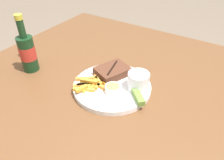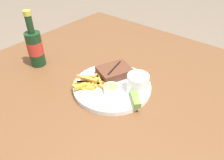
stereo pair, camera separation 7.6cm
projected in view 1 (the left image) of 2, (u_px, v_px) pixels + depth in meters
dining_table at (112, 104)px, 0.83m from camera, size 1.12×1.16×0.72m
dinner_plate at (112, 87)px, 0.78m from camera, size 0.28×0.28×0.02m
steak_portion at (112, 71)px, 0.81m from camera, size 0.14×0.13×0.03m
fries_pile at (92, 84)px, 0.76m from camera, size 0.13×0.15×0.02m
coleslaw_cup at (138, 80)px, 0.74m from camera, size 0.07×0.07×0.06m
dipping_sauce_cup at (113, 89)px, 0.73m from camera, size 0.05×0.05×0.02m
pickle_spear at (138, 96)px, 0.71m from camera, size 0.07×0.07×0.02m
fork_utensil at (93, 89)px, 0.75m from camera, size 0.12×0.08×0.00m
beer_bottle at (27, 52)px, 0.84m from camera, size 0.06×0.06×0.23m
salt_shaker at (24, 50)px, 0.95m from camera, size 0.03×0.03×0.07m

